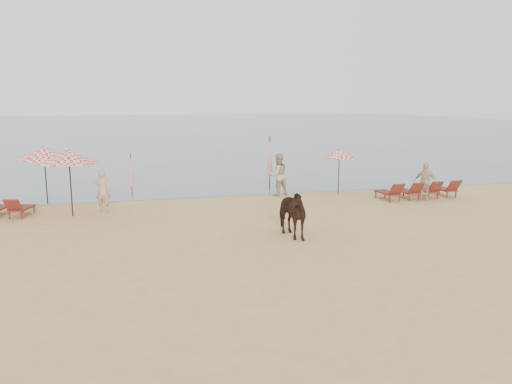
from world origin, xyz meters
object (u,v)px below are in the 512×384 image
umbrella_open_left_a (69,157)px  umbrella_open_right (339,154)px  umbrella_closed_left (131,170)px  umbrella_closed_right (270,157)px  beachgoer_left (103,190)px  cow (289,213)px  umbrella_open_left_b (44,153)px  lounger_cluster_right (419,190)px  beachgoer_right_b (426,182)px  beachgoer_right_a (278,175)px

umbrella_open_left_a → umbrella_open_right: bearing=-4.2°
umbrella_closed_left → umbrella_closed_right: size_ratio=0.76×
umbrella_open_left_a → beachgoer_left: 1.92m
umbrella_open_left_a → cow: umbrella_open_left_a is taller
umbrella_open_left_a → umbrella_open_right: 11.89m
umbrella_open_left_b → lounger_cluster_right: bearing=-16.9°
lounger_cluster_right → beachgoer_right_b: beachgoer_right_b is taller
umbrella_closed_right → beachgoer_right_b: bearing=-37.7°
lounger_cluster_right → beachgoer_left: beachgoer_left is taller
umbrella_open_right → beachgoer_left: size_ratio=1.25×
umbrella_open_left_b → cow: size_ratio=1.34×
umbrella_closed_left → beachgoer_left: (-1.12, -2.94, -0.38)m
umbrella_closed_left → beachgoer_right_b: bearing=-18.1°
lounger_cluster_right → umbrella_closed_right: size_ratio=1.40×
umbrella_open_left_b → cow: umbrella_open_left_b is taller
umbrella_open_right → beachgoer_left: (-10.63, -1.25, -1.06)m
umbrella_open_right → beachgoer_right_a: (-2.91, 0.25, -0.93)m
umbrella_open_left_b → beachgoer_left: size_ratio=1.50×
lounger_cluster_right → cow: bearing=-152.7°
umbrella_open_right → umbrella_closed_left: 9.68m
umbrella_open_left_a → beachgoer_right_a: bearing=0.2°
beachgoer_left → umbrella_open_left_a: bearing=46.9°
umbrella_closed_right → cow: (-1.84, -8.82, -0.82)m
lounger_cluster_right → beachgoer_right_b: bearing=-92.3°
beachgoer_left → beachgoer_right_b: 13.76m
umbrella_open_left_a → beachgoer_right_b: (14.83, -0.57, -1.45)m
umbrella_open_left_a → beachgoer_left: bearing=14.7°
umbrella_closed_left → beachgoer_right_b: size_ratio=1.19×
umbrella_closed_left → umbrella_open_right: bearing=-10.1°
beachgoer_right_a → beachgoer_right_b: 6.56m
umbrella_open_left_b → beachgoer_right_b: bearing=-18.4°
umbrella_open_right → beachgoer_right_b: bearing=-45.1°
umbrella_closed_left → beachgoer_left: 3.17m
beachgoer_right_a → umbrella_open_left_b: bearing=-16.0°
beachgoer_right_b → beachgoer_right_a: bearing=16.8°
umbrella_open_left_a → umbrella_open_right: umbrella_open_left_a is taller
umbrella_open_left_a → beachgoer_right_a: 9.17m
umbrella_open_left_a → umbrella_closed_right: bearing=10.8°
umbrella_open_left_a → umbrella_closed_left: (2.24, 3.53, -1.06)m
beachgoer_left → beachgoer_right_a: (7.71, 1.51, 0.14)m
cow → umbrella_open_right: bearing=45.7°
beachgoer_left → beachgoer_right_a: beachgoer_right_a is taller
cow → beachgoer_right_a: 7.16m
umbrella_open_left_a → beachgoer_left: size_ratio=1.50×
umbrella_open_left_b → umbrella_closed_left: bearing=6.9°
lounger_cluster_right → beachgoer_right_a: bearing=155.4°
umbrella_closed_right → beachgoer_left: 8.57m
beachgoer_right_b → umbrella_open_right: bearing=2.7°
umbrella_closed_right → beachgoer_right_a: umbrella_closed_right is taller
umbrella_open_left_b → umbrella_closed_right: bearing=0.2°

